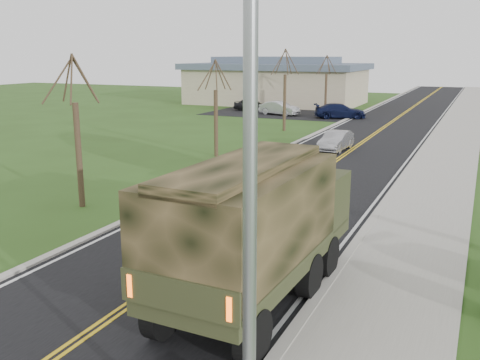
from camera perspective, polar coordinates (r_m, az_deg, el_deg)
The scene contains 16 objects.
road at distance 47.36m, azimuth 15.27°, elevation 5.55°, with size 8.00×120.00×0.01m, color black.
curb_right at distance 46.87m, azimuth 20.29°, elevation 5.18°, with size 0.30×120.00×0.12m, color #9E998E.
sidewalk_right at distance 46.77m, azimuth 22.43°, elevation 4.97°, with size 3.20×120.00×0.10m, color #9E998E.
curb_left at distance 48.19m, azimuth 10.38°, elevation 5.98°, with size 0.30×120.00×0.10m, color #9E998E.
street_light at distance 6.63m, azimuth 0.28°, elevation -1.03°, with size 1.65×0.22×8.00m.
bare_tree_a at distance 22.16m, azimuth -16.90°, elevation 3.84°, with size 1.93×2.26×6.08m.
bare_tree_b at distance 32.07m, azimuth -2.59°, elevation 6.92°, with size 1.83×2.14×5.73m.
bare_tree_c at distance 43.02m, azimuth 4.79°, elevation 8.94°, with size 2.04×2.39×6.42m.
bare_tree_d at distance 54.45m, azimuth 9.15°, elevation 9.51°, with size 1.88×2.20×5.91m.
commercial_building at distance 66.71m, azimuth 3.94°, elevation 10.44°, with size 25.50×21.50×5.65m.
military_truck at distance 12.99m, azimuth 1.73°, elevation -4.36°, with size 2.83×7.53×3.71m.
suv_champagne at distance 22.90m, azimuth -1.21°, elevation -0.27°, with size 2.24×4.87×1.35m, color #9F875A.
sedan_silver at distance 34.73m, azimuth 10.19°, elevation 4.14°, with size 1.32×3.79×1.25m, color #9F9FA3.
lot_car_dark at distance 58.12m, azimuth 1.27°, elevation 8.04°, with size 1.57×3.90×1.33m, color black.
lot_car_silver at distance 54.21m, azimuth 4.22°, elevation 7.65°, with size 1.46×4.19×1.38m, color #B7B7BD.
lot_car_navy at distance 52.22m, azimuth 10.62°, elevation 7.25°, with size 1.97×4.86×1.41m, color #0E1334.
Camera 1 is at (7.54, -6.35, 6.08)m, focal length 40.00 mm.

